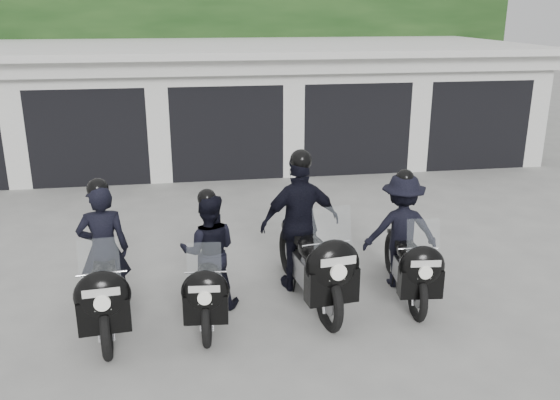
{
  "coord_description": "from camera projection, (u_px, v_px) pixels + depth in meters",
  "views": [
    {
      "loc": [
        -0.95,
        -8.03,
        3.88
      ],
      "look_at": [
        0.44,
        0.55,
        1.05
      ],
      "focal_mm": 38.0,
      "sensor_mm": 36.0,
      "label": 1
    }
  ],
  "objects": [
    {
      "name": "police_bike_c",
      "position": [
        305.0,
        234.0,
        8.18
      ],
      "size": [
        1.23,
        2.43,
        2.12
      ],
      "rotation": [
        0.0,
        0.0,
        0.13
      ],
      "color": "black",
      "rests_on": "ground"
    },
    {
      "name": "background_vegetation",
      "position": [
        220.0,
        42.0,
        20.2
      ],
      "size": [
        20.0,
        3.9,
        5.8
      ],
      "color": "#153312",
      "rests_on": "ground"
    },
    {
      "name": "ground",
      "position": [
        257.0,
        279.0,
        8.88
      ],
      "size": [
        80.0,
        80.0,
        0.0
      ],
      "primitive_type": "plane",
      "color": "#989893",
      "rests_on": "ground"
    },
    {
      "name": "police_bike_a",
      "position": [
        104.0,
        269.0,
        7.42
      ],
      "size": [
        0.78,
        2.2,
        1.92
      ],
      "rotation": [
        0.0,
        0.0,
        0.1
      ],
      "color": "black",
      "rests_on": "ground"
    },
    {
      "name": "garage_block",
      "position": [
        220.0,
        103.0,
        16.0
      ],
      "size": [
        16.4,
        6.8,
        2.96
      ],
      "color": "silver",
      "rests_on": "ground"
    },
    {
      "name": "police_bike_b",
      "position": [
        209.0,
        262.0,
        7.72
      ],
      "size": [
        0.83,
        1.97,
        1.71
      ],
      "rotation": [
        0.0,
        0.0,
        -0.09
      ],
      "color": "black",
      "rests_on": "ground"
    },
    {
      "name": "police_bike_d",
      "position": [
        404.0,
        239.0,
        8.36
      ],
      "size": [
        1.13,
        2.07,
        1.8
      ],
      "rotation": [
        0.0,
        0.0,
        -0.1
      ],
      "color": "black",
      "rests_on": "ground"
    }
  ]
}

